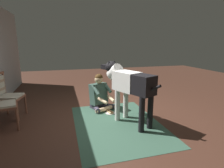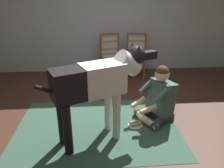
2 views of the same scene
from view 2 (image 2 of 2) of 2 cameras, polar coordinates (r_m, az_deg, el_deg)
ground_plane at (r=3.39m, az=1.03°, el=-9.68°), size 15.03×15.03×0.00m
back_wall at (r=5.39m, az=-1.41°, el=17.15°), size 8.69×0.10×2.60m
area_rug at (r=3.25m, az=-3.88°, el=-11.18°), size 2.33×1.67×0.01m
dining_chair_left_of_pair at (r=5.07m, az=-0.26°, el=8.10°), size 0.55×0.55×0.98m
dining_chair_right_of_pair at (r=5.14m, az=6.35°, el=8.17°), size 0.55×0.55×0.98m
person_sitting_on_floor at (r=3.34m, az=12.19°, el=-3.69°), size 0.70×0.62×0.87m
large_dog at (r=2.66m, az=-3.66°, el=0.41°), size 1.50×0.77×1.23m
hot_dog_on_plate at (r=3.28m, az=6.13°, el=-10.45°), size 0.22×0.22×0.06m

